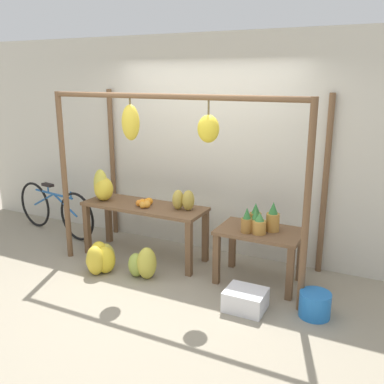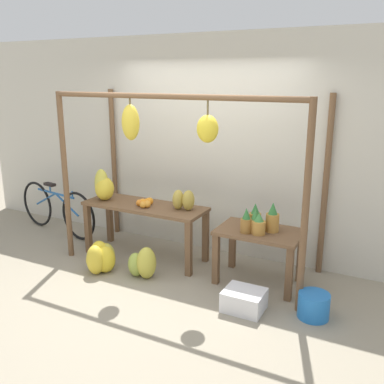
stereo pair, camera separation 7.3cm
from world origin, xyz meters
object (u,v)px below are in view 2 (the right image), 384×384
object	(u,v)px
banana_pile_ground_left	(101,258)
papaya_pile	(183,200)
pineapple_cluster	(259,221)
fruit_crate_white	(244,300)
banana_pile_on_table	(103,187)
orange_pile	(145,202)
blue_bucket	(314,306)
parked_bicycle	(57,209)
banana_pile_ground_right	(143,263)

from	to	relation	value
banana_pile_ground_left	papaya_pile	bearing A→B (deg)	38.93
pineapple_cluster	papaya_pile	xyz separation A→B (m)	(-0.99, 0.10, 0.08)
fruit_crate_white	banana_pile_on_table	bearing A→B (deg)	164.92
banana_pile_on_table	papaya_pile	bearing A→B (deg)	4.71
banana_pile_on_table	orange_pile	world-z (taller)	banana_pile_on_table
blue_bucket	parked_bicycle	size ratio (longest dim) A/B	0.18
banana_pile_ground_right	parked_bicycle	xyz separation A→B (m)	(-1.98, 0.68, 0.19)
pineapple_cluster	banana_pile_ground_right	size ratio (longest dim) A/B	0.87
blue_bucket	papaya_pile	xyz separation A→B (m)	(-1.71, 0.51, 0.71)
banana_pile_ground_left	parked_bicycle	xyz separation A→B (m)	(-1.43, 0.77, 0.20)
banana_pile_ground_left	blue_bucket	bearing A→B (deg)	2.99
fruit_crate_white	parked_bicycle	world-z (taller)	parked_bicycle
pineapple_cluster	banana_pile_ground_left	xyz separation A→B (m)	(-1.79, -0.54, -0.59)
pineapple_cluster	blue_bucket	xyz separation A→B (m)	(0.72, -0.40, -0.63)
orange_pile	parked_bicycle	size ratio (longest dim) A/B	0.15
banana_pile_on_table	parked_bicycle	xyz separation A→B (m)	(-1.09, 0.22, -0.52)
orange_pile	banana_pile_ground_left	xyz separation A→B (m)	(-0.28, -0.57, -0.58)
pineapple_cluster	banana_pile_ground_left	size ratio (longest dim) A/B	0.84
banana_pile_ground_right	blue_bucket	size ratio (longest dim) A/B	1.42
pineapple_cluster	orange_pile	bearing A→B (deg)	178.75
orange_pile	banana_pile_ground_left	size ratio (longest dim) A/B	0.56
fruit_crate_white	banana_pile_ground_right	bearing A→B (deg)	174.19
blue_bucket	parked_bicycle	distance (m)	4.00
banana_pile_on_table	fruit_crate_white	distance (m)	2.41
orange_pile	banana_pile_ground_right	xyz separation A→B (m)	(0.26, -0.48, -0.58)
orange_pile	papaya_pile	size ratio (longest dim) A/B	0.83
orange_pile	blue_bucket	bearing A→B (deg)	-11.13
banana_pile_ground_left	banana_pile_ground_right	size ratio (longest dim) A/B	1.03
banana_pile_ground_left	banana_pile_ground_right	xyz separation A→B (m)	(0.55, 0.09, 0.01)
orange_pile	banana_pile_on_table	bearing A→B (deg)	-177.96
papaya_pile	banana_pile_on_table	bearing A→B (deg)	-175.29
pineapple_cluster	blue_bucket	bearing A→B (deg)	-29.36
blue_bucket	parked_bicycle	world-z (taller)	parked_bicycle
banana_pile_on_table	papaya_pile	distance (m)	1.14
banana_pile_ground_left	pineapple_cluster	bearing A→B (deg)	16.69
banana_pile_on_table	banana_pile_ground_left	bearing A→B (deg)	-57.66
banana_pile_ground_right	parked_bicycle	world-z (taller)	parked_bicycle
banana_pile_on_table	blue_bucket	world-z (taller)	banana_pile_on_table
banana_pile_ground_left	papaya_pile	size ratio (longest dim) A/B	1.46
blue_bucket	banana_pile_on_table	bearing A→B (deg)	171.71
banana_pile_ground_left	blue_bucket	size ratio (longest dim) A/B	1.47
banana_pile_on_table	papaya_pile	xyz separation A→B (m)	(1.14, 0.09, -0.05)
fruit_crate_white	blue_bucket	bearing A→B (deg)	15.23
banana_pile_on_table	blue_bucket	size ratio (longest dim) A/B	1.34
papaya_pile	banana_pile_ground_right	bearing A→B (deg)	-113.98
fruit_crate_white	blue_bucket	world-z (taller)	blue_bucket
pineapple_cluster	papaya_pile	world-z (taller)	same
fruit_crate_white	papaya_pile	distance (m)	1.46
banana_pile_ground_right	papaya_pile	bearing A→B (deg)	66.02
orange_pile	parked_bicycle	distance (m)	1.77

